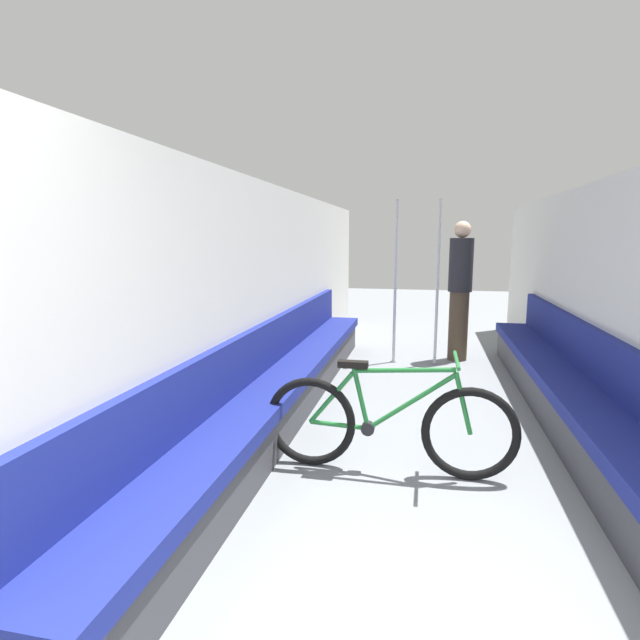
{
  "coord_description": "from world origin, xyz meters",
  "views": [
    {
      "loc": [
        0.0,
        -0.61,
        1.57
      ],
      "look_at": [
        -0.89,
        3.58,
        0.86
      ],
      "focal_mm": 28.0,
      "sensor_mm": 36.0,
      "label": 1
    }
  ],
  "objects_px": {
    "bench_seat_row_right": "(579,405)",
    "bicycle": "(387,425)",
    "bench_seat_row_left": "(283,386)",
    "grab_pole_near": "(437,286)",
    "passenger_standing": "(460,289)",
    "grab_pole_far": "(395,285)"
  },
  "relations": [
    {
      "from": "bench_seat_row_left",
      "to": "bench_seat_row_right",
      "type": "bearing_deg",
      "value": 0.0
    },
    {
      "from": "grab_pole_near",
      "to": "grab_pole_far",
      "type": "bearing_deg",
      "value": -179.19
    },
    {
      "from": "bench_seat_row_right",
      "to": "grab_pole_near",
      "type": "relative_size",
      "value": 2.94
    },
    {
      "from": "bench_seat_row_left",
      "to": "bench_seat_row_right",
      "type": "relative_size",
      "value": 1.0
    },
    {
      "from": "bicycle",
      "to": "passenger_standing",
      "type": "height_order",
      "value": "passenger_standing"
    },
    {
      "from": "bench_seat_row_left",
      "to": "bench_seat_row_right",
      "type": "distance_m",
      "value": 2.41
    },
    {
      "from": "passenger_standing",
      "to": "grab_pole_far",
      "type": "bearing_deg",
      "value": -128.75
    },
    {
      "from": "grab_pole_far",
      "to": "passenger_standing",
      "type": "bearing_deg",
      "value": 20.63
    },
    {
      "from": "bicycle",
      "to": "bench_seat_row_right",
      "type": "bearing_deg",
      "value": 37.08
    },
    {
      "from": "bench_seat_row_right",
      "to": "passenger_standing",
      "type": "xyz_separation_m",
      "value": [
        -0.78,
        2.51,
        0.64
      ]
    },
    {
      "from": "bicycle",
      "to": "grab_pole_near",
      "type": "bearing_deg",
      "value": 89.1
    },
    {
      "from": "grab_pole_near",
      "to": "grab_pole_far",
      "type": "distance_m",
      "value": 0.52
    },
    {
      "from": "passenger_standing",
      "to": "bench_seat_row_right",
      "type": "bearing_deg",
      "value": -42.09
    },
    {
      "from": "bench_seat_row_right",
      "to": "grab_pole_far",
      "type": "height_order",
      "value": "grab_pole_far"
    },
    {
      "from": "bench_seat_row_right",
      "to": "bicycle",
      "type": "bearing_deg",
      "value": -148.65
    },
    {
      "from": "bicycle",
      "to": "passenger_standing",
      "type": "distance_m",
      "value": 3.49
    },
    {
      "from": "bench_seat_row_left",
      "to": "grab_pole_far",
      "type": "height_order",
      "value": "grab_pole_far"
    },
    {
      "from": "bench_seat_row_right",
      "to": "bicycle",
      "type": "height_order",
      "value": "bench_seat_row_right"
    },
    {
      "from": "bench_seat_row_right",
      "to": "passenger_standing",
      "type": "relative_size",
      "value": 3.37
    },
    {
      "from": "bench_seat_row_left",
      "to": "grab_pole_near",
      "type": "bearing_deg",
      "value": 58.81
    },
    {
      "from": "bench_seat_row_right",
      "to": "passenger_standing",
      "type": "bearing_deg",
      "value": 107.3
    },
    {
      "from": "grab_pole_far",
      "to": "grab_pole_near",
      "type": "bearing_deg",
      "value": 0.81
    }
  ]
}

